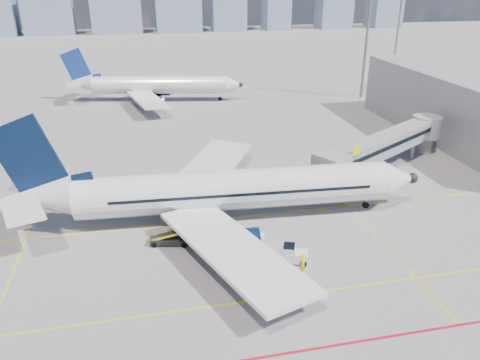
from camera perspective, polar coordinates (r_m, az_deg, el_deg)
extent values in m
plane|color=gray|center=(43.29, 0.20, -9.64)|extent=(420.00, 420.00, 0.00)
cube|color=yellow|center=(50.03, -1.78, -4.70)|extent=(60.00, 0.18, 0.01)
cube|color=yellow|center=(38.54, 2.18, -14.41)|extent=(80.00, 0.15, 0.01)
cube|color=yellow|center=(49.33, 15.87, -6.13)|extent=(0.15, 28.00, 0.01)
cube|color=yellow|center=(50.90, -24.65, -6.55)|extent=(0.15, 30.00, 0.01)
cube|color=maroon|center=(34.20, 4.82, -20.45)|extent=(90.00, 0.25, 0.01)
cube|color=#9C9FA4|center=(62.83, 17.15, 4.16)|extent=(20.84, 13.93, 2.60)
cube|color=black|center=(62.77, 17.17, 4.33)|extent=(20.52, 13.82, 0.55)
cube|color=#9C9FA4|center=(53.99, 11.04, 1.62)|extent=(4.49, 4.56, 3.00)
cube|color=black|center=(58.99, 13.78, -0.45)|extent=(2.20, 1.00, 0.70)
cylinder|color=gray|center=(58.47, 13.91, 0.76)|extent=(0.56, 0.56, 2.70)
cylinder|color=gray|center=(69.94, 20.34, 3.98)|extent=(0.60, 0.60, 3.90)
cylinder|color=#9C9FA4|center=(72.56, 21.77, 6.07)|extent=(4.00, 4.00, 3.00)
cylinder|color=gray|center=(73.12, 21.55, 4.62)|extent=(2.40, 2.40, 3.90)
cube|color=yellow|center=(54.33, 14.00, 3.52)|extent=(1.26, 0.82, 1.20)
cube|color=#9C9FA4|center=(79.99, 25.20, 7.86)|extent=(10.00, 42.00, 10.00)
cube|color=black|center=(77.22, 22.32, 7.83)|extent=(0.25, 40.00, 4.50)
cylinder|color=gray|center=(101.90, 15.22, 16.54)|extent=(0.56, 0.56, 25.00)
cylinder|color=gray|center=(145.38, 18.83, 18.05)|extent=(0.56, 0.56, 25.00)
cube|color=gray|center=(228.66, -22.33, 18.12)|extent=(20.61, 9.56, 16.38)
cube|color=gray|center=(225.84, -14.88, 19.53)|extent=(21.56, 13.02, 20.70)
cube|color=gray|center=(226.70, -7.58, 19.71)|extent=(20.14, 14.25, 17.73)
cube|color=gray|center=(235.41, 4.41, 19.68)|extent=(11.49, 12.52, 15.33)
cube|color=gray|center=(245.11, 11.39, 19.88)|extent=(15.69, 11.86, 18.81)
cube|color=gray|center=(256.73, 17.11, 18.96)|extent=(14.36, 13.40, 14.04)
cylinder|color=silver|center=(48.77, -0.53, -1.15)|extent=(32.65, 6.27, 4.22)
cone|color=silver|center=(54.15, 18.87, 0.12)|extent=(4.15, 4.46, 4.22)
sphere|color=black|center=(54.85, 20.28, 0.21)|extent=(1.26, 1.26, 1.19)
cone|color=silver|center=(49.99, -23.49, -1.85)|extent=(7.17, 4.65, 4.22)
cube|color=black|center=(53.31, 17.60, 0.62)|extent=(1.72, 1.72, 0.49)
cube|color=silver|center=(57.95, -3.47, 1.71)|extent=(13.27, 18.42, 0.62)
cube|color=silver|center=(40.63, -0.86, -8.49)|extent=(11.49, 18.69, 0.62)
cylinder|color=#071535|center=(55.41, -1.99, -0.85)|extent=(4.04, 2.73, 2.49)
cylinder|color=#071535|center=(44.39, -0.06, -7.51)|extent=(4.04, 2.73, 2.49)
cylinder|color=silver|center=(55.66, 0.11, -0.72)|extent=(0.54, 2.57, 2.55)
cylinder|color=silver|center=(44.70, 2.56, -7.30)|extent=(0.54, 2.57, 2.55)
cube|color=#071535|center=(48.63, -24.19, 2.13)|extent=(7.42, 0.82, 9.22)
cube|color=#071535|center=(48.91, -20.78, -0.49)|extent=(6.11, 0.71, 2.33)
cube|color=silver|center=(53.02, -23.17, 0.09)|extent=(5.55, 6.86, 0.24)
cube|color=silver|center=(46.95, -25.02, -3.25)|extent=(4.99, 6.77, 0.24)
cylinder|color=gray|center=(53.62, 15.13, -2.46)|extent=(0.30, 0.30, 1.80)
cylinder|color=black|center=(53.85, 15.07, -2.96)|extent=(0.78, 0.33, 0.76)
cylinder|color=gray|center=(52.24, -2.13, -2.43)|extent=(0.34, 0.34, 1.60)
cylinder|color=black|center=(52.37, -2.13, -2.73)|extent=(1.04, 0.71, 1.00)
cylinder|color=gray|center=(47.29, -1.34, -5.40)|extent=(0.34, 0.34, 1.60)
cylinder|color=black|center=(47.43, -1.34, -5.71)|extent=(1.04, 0.71, 1.00)
cube|color=black|center=(50.59, -0.26, 0.21)|extent=(26.56, 1.79, 0.28)
cube|color=black|center=(46.83, 0.48, -1.81)|extent=(26.56, 1.79, 0.28)
cylinder|color=silver|center=(98.58, -9.71, 11.35)|extent=(27.22, 8.80, 3.52)
cone|color=silver|center=(97.45, -0.69, 11.54)|extent=(3.88, 4.09, 3.52)
sphere|color=black|center=(97.46, 0.07, 11.54)|extent=(1.17, 1.17, 0.99)
cone|color=silver|center=(102.26, -19.03, 11.15)|extent=(6.35, 4.59, 3.52)
cube|color=black|center=(97.35, -1.39, 11.82)|extent=(1.59, 1.59, 0.41)
cube|color=silver|center=(106.83, -9.78, 11.76)|extent=(12.45, 14.85, 0.52)
cube|color=silver|center=(91.22, -11.24, 9.63)|extent=(7.83, 15.55, 0.52)
cylinder|color=#071535|center=(104.15, -9.47, 10.84)|extent=(3.59, 2.68, 2.07)
cylinder|color=#071535|center=(94.09, -10.35, 9.41)|extent=(3.59, 2.68, 2.07)
cylinder|color=silver|center=(103.91, -8.51, 10.87)|extent=(0.73, 2.15, 2.13)
cylinder|color=silver|center=(93.82, -9.30, 9.45)|extent=(0.73, 2.15, 2.13)
cube|color=navy|center=(101.70, -19.26, 12.85)|extent=(6.12, 1.50, 7.69)
cube|color=navy|center=(101.44, -17.91, 11.74)|extent=(5.04, 1.27, 1.94)
cube|color=silver|center=(105.01, -18.78, 11.65)|extent=(5.04, 5.71, 0.20)
cube|color=silver|center=(99.63, -19.73, 10.93)|extent=(3.59, 5.46, 0.20)
cylinder|color=black|center=(101.59, -9.92, 10.08)|extent=(1.11, 0.83, 1.00)
cylinder|color=black|center=(97.09, -10.32, 9.42)|extent=(1.11, 0.83, 1.00)
cylinder|color=black|center=(98.14, -2.44, 9.86)|extent=(0.80, 0.42, 0.76)
cube|color=silver|center=(42.88, 6.57, -9.20)|extent=(2.76, 2.12, 0.89)
cube|color=silver|center=(42.53, 6.01, -8.40)|extent=(1.49, 1.59, 0.67)
cube|color=black|center=(42.42, 6.02, -8.15)|extent=(1.37, 1.50, 0.39)
cylinder|color=black|center=(42.56, 5.30, -9.90)|extent=(0.67, 0.45, 0.62)
cylinder|color=black|center=(43.58, 5.41, -9.02)|extent=(0.67, 0.45, 0.62)
cylinder|color=black|center=(42.52, 7.72, -10.06)|extent=(0.67, 0.45, 0.62)
cylinder|color=black|center=(43.55, 7.77, -9.17)|extent=(0.67, 0.45, 0.62)
cube|color=black|center=(42.26, 0.73, -10.02)|extent=(4.01, 2.98, 0.18)
cube|color=silver|center=(41.93, -0.50, -8.86)|extent=(2.06, 2.03, 1.58)
cube|color=silver|center=(41.64, 1.99, -9.14)|extent=(2.06, 2.03, 1.58)
cylinder|color=black|center=(42.02, -1.40, -10.51)|extent=(0.36, 0.26, 0.33)
cylinder|color=black|center=(43.18, -0.97, -9.48)|extent=(0.36, 0.26, 0.33)
cylinder|color=black|center=(41.57, 2.50, -10.96)|extent=(0.36, 0.26, 0.33)
cylinder|color=black|center=(42.74, 2.82, -9.89)|extent=(0.36, 0.26, 0.33)
cube|color=black|center=(45.82, -8.55, -7.30)|extent=(3.87, 2.07, 0.61)
cube|color=black|center=(45.26, -7.74, -6.32)|extent=(5.32, 1.98, 1.61)
cube|color=yellow|center=(45.67, -7.66, -6.02)|extent=(5.16, 1.20, 1.68)
cube|color=yellow|center=(44.84, -7.82, -6.62)|extent=(5.16, 1.20, 1.68)
cylinder|color=black|center=(45.60, -10.41, -7.80)|extent=(0.56, 0.32, 0.53)
cylinder|color=black|center=(46.63, -10.15, -7.01)|extent=(0.56, 0.32, 0.53)
cylinder|color=black|center=(45.18, -6.88, -7.87)|extent=(0.56, 0.32, 0.53)
cylinder|color=black|center=(46.22, -6.71, -7.08)|extent=(0.56, 0.32, 0.53)
imported|color=#FBFF1A|center=(41.41, 7.68, -9.97)|extent=(0.60, 0.79, 1.96)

